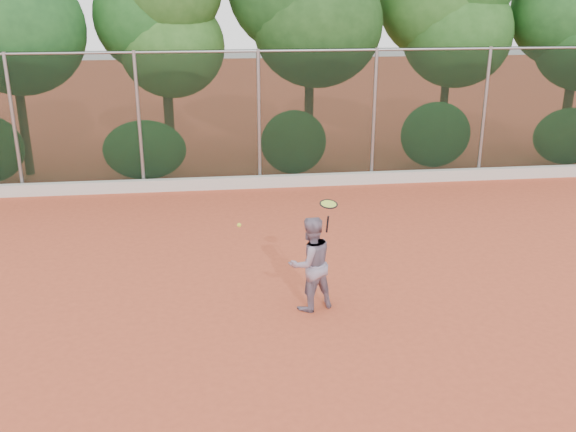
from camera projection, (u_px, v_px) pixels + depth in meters
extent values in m
plane|color=#C44D2E|center=(296.00, 309.00, 10.37)|extent=(80.00, 80.00, 0.00)
cube|color=silver|center=(261.00, 182.00, 16.70)|extent=(24.00, 0.20, 0.30)
imported|color=gray|center=(310.00, 264.00, 10.17)|extent=(0.92, 0.82, 1.56)
cube|color=black|center=(259.00, 120.00, 16.34)|extent=(24.00, 0.01, 3.50)
cylinder|color=gray|center=(258.00, 51.00, 15.77)|extent=(24.00, 0.06, 0.06)
cylinder|color=gray|center=(14.00, 125.00, 15.64)|extent=(0.09, 0.09, 3.50)
cylinder|color=gray|center=(139.00, 122.00, 15.99)|extent=(0.09, 0.09, 3.50)
cylinder|color=gray|center=(259.00, 120.00, 16.34)|extent=(0.09, 0.09, 3.50)
cylinder|color=gray|center=(374.00, 117.00, 16.68)|extent=(0.09, 0.09, 3.50)
cylinder|color=gray|center=(484.00, 114.00, 17.03)|extent=(0.09, 0.09, 3.50)
cylinder|color=#44321A|center=(23.00, 123.00, 17.48)|extent=(0.24, 0.24, 2.90)
ellipsoid|color=#286929|center=(17.00, 30.00, 16.59)|extent=(3.50, 2.90, 3.40)
cylinder|color=#45321A|center=(170.00, 125.00, 18.39)|extent=(0.28, 0.28, 2.40)
ellipsoid|color=#2D6021|center=(172.00, 47.00, 17.59)|extent=(2.90, 2.40, 2.80)
ellipsoid|color=#1B511D|center=(152.00, 16.00, 17.54)|extent=(3.20, 2.70, 3.10)
cylinder|color=#3C2617|center=(309.00, 114.00, 18.48)|extent=(0.26, 0.26, 3.00)
ellipsoid|color=#2D5E24|center=(318.00, 23.00, 17.57)|extent=(3.60, 3.00, 3.50)
cylinder|color=#3F2B18|center=(443.00, 114.00, 19.19)|extent=(0.24, 0.24, 2.70)
ellipsoid|color=#23531C|center=(458.00, 33.00, 18.33)|extent=(3.20, 2.70, 3.10)
ellipsoid|color=#24571E|center=(440.00, 0.00, 18.25)|extent=(3.50, 2.90, 3.40)
cylinder|color=#412E19|center=(566.00, 117.00, 19.28)|extent=(0.28, 0.28, 2.50)
ellipsoid|color=#2A6C29|center=(568.00, 11.00, 18.41)|extent=(3.30, 2.80, 3.20)
ellipsoid|color=#33772D|center=(145.00, 150.00, 17.04)|extent=(2.20, 1.16, 1.60)
ellipsoid|color=#306024|center=(294.00, 142.00, 17.47)|extent=(1.80, 1.04, 1.76)
ellipsoid|color=#2E712B|center=(435.00, 135.00, 17.90)|extent=(2.00, 1.10, 1.84)
ellipsoid|color=#326928|center=(569.00, 136.00, 18.41)|extent=(2.16, 1.12, 1.64)
cylinder|color=black|center=(327.00, 224.00, 9.94)|extent=(0.05, 0.09, 0.29)
torus|color=black|center=(329.00, 204.00, 9.77)|extent=(0.34, 0.34, 0.08)
cylinder|color=#C1DC40|center=(329.00, 204.00, 9.77)|extent=(0.29, 0.28, 0.05)
sphere|color=yellow|center=(239.00, 225.00, 10.02)|extent=(0.07, 0.07, 0.07)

